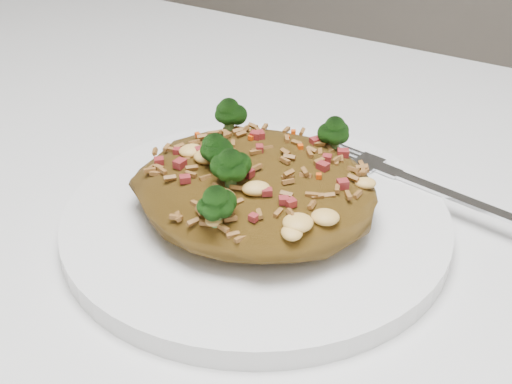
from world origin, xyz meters
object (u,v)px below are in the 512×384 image
fried_rice (256,177)px  fork (427,186)px  dining_table (92,310)px  plate (256,221)px

fried_rice → fork: fried_rice is taller
dining_table → fried_rice: size_ratio=7.64×
fork → plate: bearing=-125.4°
dining_table → plate: 0.16m
dining_table → fork: size_ratio=7.40×
dining_table → plate: size_ratio=4.82×
dining_table → fried_rice: fried_rice is taller
dining_table → fork: fork is taller
fried_rice → dining_table: bearing=-160.4°
dining_table → fried_rice: bearing=19.6°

